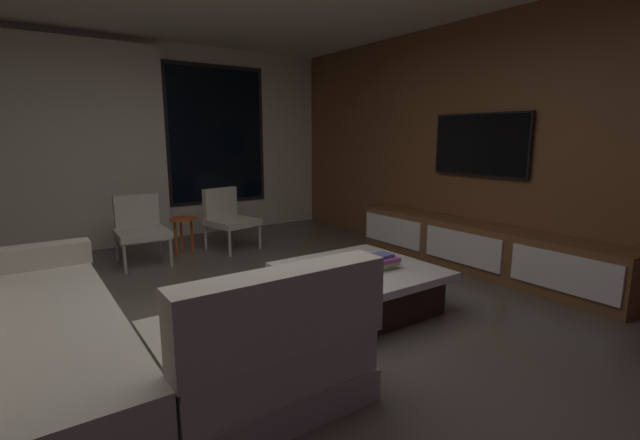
# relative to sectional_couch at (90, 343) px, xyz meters

# --- Properties ---
(floor) EXTENTS (9.20, 9.20, 0.00)m
(floor) POSITION_rel_sectional_couch_xyz_m (0.99, 0.08, -0.29)
(floor) COLOR #564C44
(back_wall_with_window) EXTENTS (6.60, 0.30, 2.70)m
(back_wall_with_window) POSITION_rel_sectional_couch_xyz_m (0.93, 3.70, 1.05)
(back_wall_with_window) COLOR beige
(back_wall_with_window) RESTS_ON floor
(media_wall) EXTENTS (0.12, 7.80, 2.70)m
(media_wall) POSITION_rel_sectional_couch_xyz_m (4.05, 0.08, 1.06)
(media_wall) COLOR brown
(media_wall) RESTS_ON floor
(sectional_couch) EXTENTS (1.98, 2.50, 0.82)m
(sectional_couch) POSITION_rel_sectional_couch_xyz_m (0.00, 0.00, 0.00)
(sectional_couch) COLOR #A49C8C
(sectional_couch) RESTS_ON floor
(coffee_table) EXTENTS (1.16, 1.16, 0.36)m
(coffee_table) POSITION_rel_sectional_couch_xyz_m (2.05, 0.07, -0.10)
(coffee_table) COLOR black
(coffee_table) RESTS_ON floor
(book_stack_on_coffee_table) EXTENTS (0.29, 0.21, 0.12)m
(book_stack_on_coffee_table) POSITION_rel_sectional_couch_xyz_m (2.16, -0.05, 0.13)
(book_stack_on_coffee_table) COLOR #B1C28E
(book_stack_on_coffee_table) RESTS_ON coffee_table
(accent_chair_near_window) EXTENTS (0.66, 0.67, 0.78)m
(accent_chair_near_window) POSITION_rel_sectional_couch_xyz_m (1.96, 2.60, 0.14)
(accent_chair_near_window) COLOR #B2ADA0
(accent_chair_near_window) RESTS_ON floor
(accent_chair_by_curtain) EXTENTS (0.56, 0.58, 0.78)m
(accent_chair_by_curtain) POSITION_rel_sectional_couch_xyz_m (0.87, 2.55, 0.14)
(accent_chair_by_curtain) COLOR #B2ADA0
(accent_chair_by_curtain) RESTS_ON floor
(side_stool) EXTENTS (0.32, 0.32, 0.46)m
(side_stool) POSITION_rel_sectional_couch_xyz_m (1.39, 2.64, 0.08)
(side_stool) COLOR #BF4C1E
(side_stool) RESTS_ON floor
(media_console) EXTENTS (0.46, 3.10, 0.52)m
(media_console) POSITION_rel_sectional_couch_xyz_m (3.76, 0.13, -0.04)
(media_console) COLOR brown
(media_console) RESTS_ON floor
(mounted_tv) EXTENTS (0.05, 1.17, 0.67)m
(mounted_tv) POSITION_rel_sectional_couch_xyz_m (3.94, 0.33, 1.06)
(mounted_tv) COLOR black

